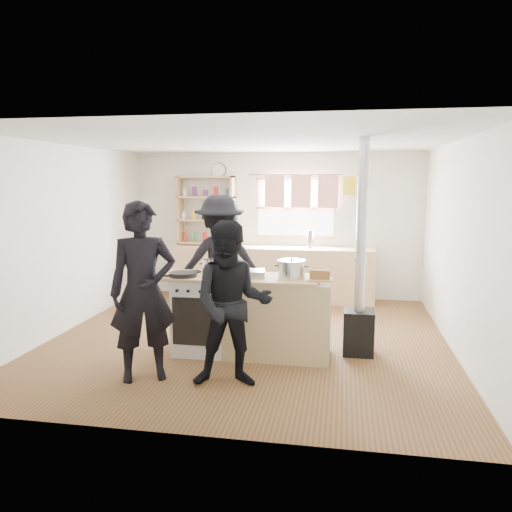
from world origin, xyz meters
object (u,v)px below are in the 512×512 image
flue_heater (359,300)px  thermos (310,240)px  person_near_right (232,305)px  roast_tray (251,273)px  skillet_greens (183,274)px  bread_board (320,276)px  person_far (220,262)px  stockpot_counter (292,269)px  cooking_island (252,315)px  stockpot_stove (211,266)px  person_near_left (143,292)px

flue_heater → thermos: bearing=106.5°
flue_heater → person_near_right: 1.71m
roast_tray → skillet_greens: bearing=-170.7°
bread_board → person_far: (-1.42, 1.13, -0.07)m
skillet_greens → person_far: size_ratio=0.24×
skillet_greens → stockpot_counter: (1.24, 0.12, 0.08)m
flue_heater → person_far: bearing=157.0°
cooking_island → stockpot_counter: (0.46, -0.03, 0.57)m
stockpot_stove → person_near_left: bearing=-111.2°
thermos → roast_tray: bearing=-99.9°
thermos → person_far: person_far is taller
cooking_island → skillet_greens: bearing=-169.5°
bread_board → person_near_right: bearing=-135.3°
skillet_greens → roast_tray: roast_tray is taller
stockpot_counter → bread_board: (0.32, -0.08, -0.05)m
thermos → person_far: bearing=-122.5°
cooking_island → skillet_greens: (-0.77, -0.14, 0.49)m
roast_tray → stockpot_stove: size_ratio=1.66×
stockpot_stove → flue_heater: (1.76, 0.06, -0.36)m
cooking_island → stockpot_stove: (-0.53, 0.18, 0.54)m
cooking_island → stockpot_stove: stockpot_stove is taller
stockpot_stove → stockpot_counter: (0.99, -0.20, 0.03)m
stockpot_counter → flue_heater: flue_heater is taller
skillet_greens → person_far: 1.18m
person_near_left → person_far: size_ratio=1.00×
person_near_left → person_near_right: bearing=-27.0°
stockpot_stove → flue_heater: bearing=1.9°
cooking_island → stockpot_stove: size_ratio=9.15×
bread_board → stockpot_counter: bearing=166.1°
cooking_island → person_near_right: 0.98m
thermos → person_near_right: bearing=-97.9°
cooking_island → person_near_right: person_near_right is taller
stockpot_stove → person_near_left: (-0.42, -1.08, -0.09)m
person_near_left → person_near_right: person_near_left is taller
cooking_island → bread_board: size_ratio=6.99×
cooking_island → person_near_left: person_near_left is taller
skillet_greens → flue_heater: bearing=10.7°
roast_tray → stockpot_counter: bearing=-0.9°
roast_tray → stockpot_stove: 0.56m
thermos → flue_heater: (0.75, -2.54, -0.39)m
thermos → person_near_right: size_ratio=0.17×
roast_tray → bread_board: (0.79, -0.09, 0.01)m
thermos → skillet_greens: (-1.26, -2.91, -0.08)m
stockpot_counter → bread_board: stockpot_counter is taller
skillet_greens → person_far: (0.14, 1.17, -0.04)m
person_near_left → stockpot_stove: bearing=42.1°
thermos → person_near_left: 3.94m
cooking_island → flue_heater: bearing=10.8°
cooking_island → person_near_left: 1.38m
stockpot_counter → person_near_left: (-1.41, -0.88, -0.12)m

